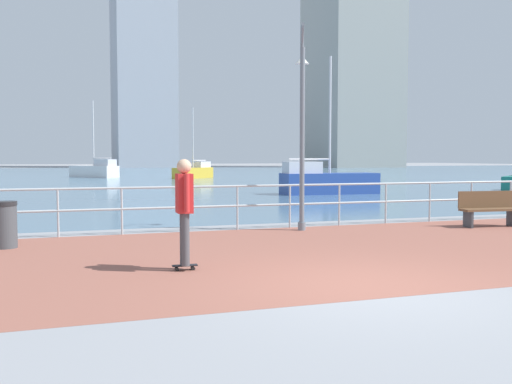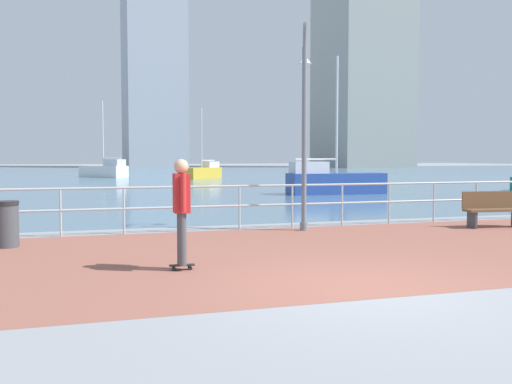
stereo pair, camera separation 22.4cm
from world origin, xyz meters
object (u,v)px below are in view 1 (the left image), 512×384
Objects in this scene: park_bench at (489,208)px; sailboat_blue at (194,172)px; sailboat_red at (95,170)px; sailboat_gray at (326,181)px; lamppost at (302,117)px; skateboarder at (184,204)px; trash_bin at (5,225)px.

sailboat_blue is (-0.14, 35.63, 0.10)m from park_bench.
sailboat_red is 1.02× the size of sailboat_gray.
lamppost is 39.61m from sailboat_red.
sailboat_red is at bearing 89.37° from skateboarder.
sailboat_blue is (11.39, 35.45, 0.11)m from trash_bin.
sailboat_gray is (13.19, 13.05, 0.17)m from trash_bin.
sailboat_gray is at bearing 82.85° from park_bench.
sailboat_red reaches higher than sailboat_blue.
sailboat_blue is at bearing -31.04° from sailboat_red.
trash_bin is at bearing 131.73° from skateboarder.
sailboat_gray is at bearing 44.68° from trash_bin.
sailboat_red is at bearing 109.76° from sailboat_gray.
sailboat_blue is at bearing 90.23° from park_bench.
trash_bin is 0.57× the size of park_bench.
trash_bin is at bearing -94.86° from sailboat_red.
lamppost is 2.85× the size of skateboarder.
lamppost is 0.74× the size of sailboat_red.
skateboarder is 19.30m from sailboat_gray.
sailboat_red is (-8.11, 40.43, 0.18)m from park_bench.
lamppost is at bearing 168.18° from park_bench.
park_bench is at bearing -11.82° from lamppost.
sailboat_gray is (9.77, -27.20, -0.01)m from sailboat_red.
sailboat_gray is (10.25, 16.34, -0.43)m from skateboarder.
sailboat_red is 9.30m from sailboat_blue.
sailboat_blue reaches higher than skateboarder.
sailboat_gray is (6.49, 12.22, -2.15)m from lamppost.
lamppost is 14.00m from sailboat_gray.
sailboat_gray is 22.47m from sailboat_blue.
lamppost is 3.09× the size of park_bench.
sailboat_red reaches higher than sailboat_gray.
skateboarder reaches higher than park_bench.
sailboat_gray is at bearing -70.24° from sailboat_red.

